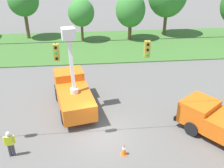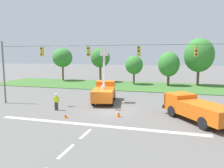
{
  "view_description": "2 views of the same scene",
  "coord_description": "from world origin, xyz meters",
  "px_view_note": "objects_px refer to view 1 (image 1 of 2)",
  "views": [
    {
      "loc": [
        -0.71,
        -13.93,
        11.22
      ],
      "look_at": [
        1.0,
        3.09,
        2.23
      ],
      "focal_mm": 42.0,
      "sensor_mm": 36.0,
      "label": 1
    },
    {
      "loc": [
        5.96,
        -20.89,
        5.68
      ],
      "look_at": [
        -0.67,
        2.58,
        2.4
      ],
      "focal_mm": 35.0,
      "sensor_mm": 36.0,
      "label": 2
    }
  ],
  "objects_px": {
    "road_worker": "(10,142)",
    "traffic_cone_foreground_right": "(124,149)",
    "tree_east": "(130,10)",
    "traffic_cone_foreground_left": "(223,109)",
    "utility_truck_bucket_lift": "(73,92)",
    "tree_centre": "(81,13)",
    "tree_west": "(23,1)"
  },
  "relations": [
    {
      "from": "road_worker",
      "to": "traffic_cone_foreground_left",
      "type": "bearing_deg",
      "value": 12.05
    },
    {
      "from": "traffic_cone_foreground_right",
      "to": "road_worker",
      "type": "bearing_deg",
      "value": 174.89
    },
    {
      "from": "tree_west",
      "to": "tree_centre",
      "type": "relative_size",
      "value": 1.28
    },
    {
      "from": "traffic_cone_foreground_right",
      "to": "tree_centre",
      "type": "bearing_deg",
      "value": 96.41
    },
    {
      "from": "tree_west",
      "to": "tree_east",
      "type": "xyz_separation_m",
      "value": [
        13.68,
        -1.78,
        -1.08
      ]
    },
    {
      "from": "tree_west",
      "to": "traffic_cone_foreground_left",
      "type": "relative_size",
      "value": 10.96
    },
    {
      "from": "traffic_cone_foreground_right",
      "to": "tree_west",
      "type": "bearing_deg",
      "value": 112.46
    },
    {
      "from": "tree_west",
      "to": "road_worker",
      "type": "distance_m",
      "value": 23.66
    },
    {
      "from": "tree_centre",
      "to": "traffic_cone_foreground_left",
      "type": "height_order",
      "value": "tree_centre"
    },
    {
      "from": "tree_east",
      "to": "traffic_cone_foreground_left",
      "type": "bearing_deg",
      "value": -76.79
    },
    {
      "from": "tree_west",
      "to": "tree_east",
      "type": "bearing_deg",
      "value": -7.41
    },
    {
      "from": "tree_centre",
      "to": "road_worker",
      "type": "height_order",
      "value": "tree_centre"
    },
    {
      "from": "road_worker",
      "to": "traffic_cone_foreground_right",
      "type": "bearing_deg",
      "value": -5.11
    },
    {
      "from": "tree_east",
      "to": "traffic_cone_foreground_left",
      "type": "relative_size",
      "value": 9.63
    },
    {
      "from": "tree_west",
      "to": "utility_truck_bucket_lift",
      "type": "height_order",
      "value": "tree_west"
    },
    {
      "from": "utility_truck_bucket_lift",
      "to": "tree_east",
      "type": "bearing_deg",
      "value": 66.61
    },
    {
      "from": "tree_centre",
      "to": "tree_east",
      "type": "height_order",
      "value": "tree_east"
    },
    {
      "from": "traffic_cone_foreground_right",
      "to": "utility_truck_bucket_lift",
      "type": "bearing_deg",
      "value": 119.26
    },
    {
      "from": "tree_west",
      "to": "tree_east",
      "type": "distance_m",
      "value": 13.84
    },
    {
      "from": "road_worker",
      "to": "traffic_cone_foreground_left",
      "type": "xyz_separation_m",
      "value": [
        14.87,
        3.17,
        -0.69
      ]
    },
    {
      "from": "tree_east",
      "to": "traffic_cone_foreground_right",
      "type": "xyz_separation_m",
      "value": [
        -3.88,
        -21.93,
        -3.57
      ]
    },
    {
      "from": "tree_centre",
      "to": "tree_east",
      "type": "relative_size",
      "value": 0.89
    },
    {
      "from": "tree_east",
      "to": "utility_truck_bucket_lift",
      "type": "xyz_separation_m",
      "value": [
        -7.04,
        -16.28,
        -2.6
      ]
    },
    {
      "from": "tree_west",
      "to": "utility_truck_bucket_lift",
      "type": "bearing_deg",
      "value": -69.82
    },
    {
      "from": "tree_centre",
      "to": "road_worker",
      "type": "distance_m",
      "value": 21.88
    },
    {
      "from": "tree_centre",
      "to": "road_worker",
      "type": "xyz_separation_m",
      "value": [
        -4.26,
        -21.29,
        -2.76
      ]
    },
    {
      "from": "road_worker",
      "to": "traffic_cone_foreground_right",
      "type": "distance_m",
      "value": 6.78
    },
    {
      "from": "tree_east",
      "to": "traffic_cone_foreground_right",
      "type": "height_order",
      "value": "tree_east"
    },
    {
      "from": "tree_west",
      "to": "traffic_cone_foreground_left",
      "type": "height_order",
      "value": "tree_west"
    },
    {
      "from": "utility_truck_bucket_lift",
      "to": "traffic_cone_foreground_left",
      "type": "xyz_separation_m",
      "value": [
        11.3,
        -1.87,
        -1.05
      ]
    },
    {
      "from": "tree_east",
      "to": "utility_truck_bucket_lift",
      "type": "height_order",
      "value": "utility_truck_bucket_lift"
    },
    {
      "from": "traffic_cone_foreground_left",
      "to": "traffic_cone_foreground_right",
      "type": "xyz_separation_m",
      "value": [
        -8.14,
        -3.77,
        0.08
      ]
    }
  ]
}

